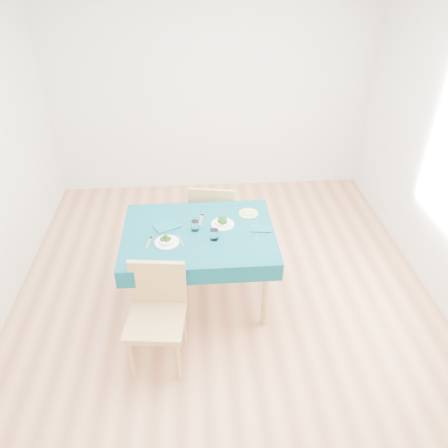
{
  "coord_description": "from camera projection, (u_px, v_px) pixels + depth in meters",
  "views": [
    {
      "loc": [
        -0.23,
        -3.09,
        2.94
      ],
      "look_at": [
        0.0,
        0.0,
        0.85
      ],
      "focal_mm": 35.0,
      "sensor_mm": 36.0,
      "label": 1
    }
  ],
  "objects": [
    {
      "name": "bowl_far",
      "position": [
        223.0,
        222.0,
        3.87
      ],
      "size": [
        0.21,
        0.21,
        0.06
      ],
      "primitive_type": null,
      "color": "white",
      "rests_on": "table"
    },
    {
      "name": "bread_slice",
      "position": [
        248.0,
        212.0,
        4.03
      ],
      "size": [
        0.09,
        0.09,
        0.01
      ],
      "primitive_type": "cube",
      "rotation": [
        0.0,
        0.0,
        0.05
      ],
      "color": "beige",
      "rests_on": "side_plate"
    },
    {
      "name": "room_shell",
      "position": [
        224.0,
        172.0,
        3.46
      ],
      "size": [
        4.02,
        4.52,
        2.73
      ],
      "color": "#A36844",
      "rests_on": "ground"
    },
    {
      "name": "napkin_far",
      "position": [
        261.0,
        228.0,
        3.84
      ],
      "size": [
        0.2,
        0.15,
        0.01
      ],
      "primitive_type": "cube",
      "rotation": [
        0.0,
        0.0,
        -0.14
      ],
      "color": "#0A4C5B",
      "rests_on": "table"
    },
    {
      "name": "fork_far",
      "position": [
        201.0,
        220.0,
        3.95
      ],
      "size": [
        0.06,
        0.19,
        0.0
      ],
      "primitive_type": "cube",
      "rotation": [
        0.0,
        0.0,
        -0.2
      ],
      "color": "silver",
      "rests_on": "table"
    },
    {
      "name": "knife_near",
      "position": [
        181.0,
        240.0,
        3.69
      ],
      "size": [
        0.07,
        0.19,
        0.0
      ],
      "primitive_type": "cube",
      "rotation": [
        0.0,
        0.0,
        0.28
      ],
      "color": "silver",
      "rests_on": "table"
    },
    {
      "name": "fork_near",
      "position": [
        149.0,
        243.0,
        3.67
      ],
      "size": [
        0.06,
        0.17,
        0.0
      ],
      "primitive_type": "cube",
      "rotation": [
        0.0,
        0.0,
        -0.2
      ],
      "color": "silver",
      "rests_on": "table"
    },
    {
      "name": "tumbler_side",
      "position": [
        214.0,
        235.0,
        3.68
      ],
      "size": [
        0.07,
        0.07,
        0.09
      ],
      "primitive_type": "cylinder",
      "color": "white",
      "rests_on": "table"
    },
    {
      "name": "table",
      "position": [
        200.0,
        266.0,
        4.01
      ],
      "size": [
        1.32,
        1.0,
        0.76
      ],
      "primitive_type": "cube",
      "color": "#074452",
      "rests_on": "ground"
    },
    {
      "name": "chair_far",
      "position": [
        214.0,
        203.0,
        4.56
      ],
      "size": [
        0.54,
        0.58,
        1.14
      ],
      "primitive_type": "cube",
      "rotation": [
        0.0,
        0.0,
        2.96
      ],
      "color": "tan",
      "rests_on": "ground"
    },
    {
      "name": "tumbler_center",
      "position": [
        195.0,
        226.0,
        3.8
      ],
      "size": [
        0.07,
        0.07,
        0.09
      ],
      "primitive_type": "cylinder",
      "color": "white",
      "rests_on": "table"
    },
    {
      "name": "napkin_near",
      "position": [
        167.0,
        226.0,
        3.86
      ],
      "size": [
        0.26,
        0.23,
        0.01
      ],
      "primitive_type": "cube",
      "rotation": [
        0.0,
        0.0,
        0.46
      ],
      "color": "#0A4C5B",
      "rests_on": "table"
    },
    {
      "name": "side_plate",
      "position": [
        248.0,
        213.0,
        4.04
      ],
      "size": [
        0.18,
        0.18,
        0.01
      ],
      "primitive_type": "cylinder",
      "color": "#BACF65",
      "rests_on": "table"
    },
    {
      "name": "knife_far",
      "position": [
        255.0,
        229.0,
        3.84
      ],
      "size": [
        0.02,
        0.22,
        0.0
      ],
      "primitive_type": "cube",
      "rotation": [
        0.0,
        0.0,
        -0.02
      ],
      "color": "silver",
      "rests_on": "table"
    },
    {
      "name": "chair_near",
      "position": [
        154.0,
        309.0,
        3.31
      ],
      "size": [
        0.5,
        0.54,
        1.11
      ],
      "primitive_type": "cube",
      "rotation": [
        0.0,
        0.0,
        -0.12
      ],
      "color": "tan",
      "rests_on": "ground"
    },
    {
      "name": "bowl_near",
      "position": [
        167.0,
        240.0,
        3.65
      ],
      "size": [
        0.21,
        0.21,
        0.06
      ],
      "primitive_type": null,
      "color": "white",
      "rests_on": "table"
    }
  ]
}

